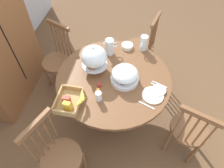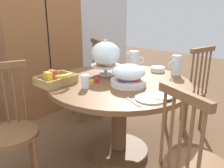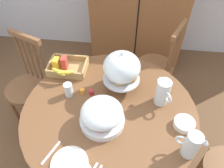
% 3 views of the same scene
% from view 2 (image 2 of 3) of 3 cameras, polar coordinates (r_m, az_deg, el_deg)
% --- Properties ---
extents(ground_plane, '(10.00, 10.00, 0.00)m').
position_cam_2_polar(ground_plane, '(2.50, 1.82, -15.30)').
color(ground_plane, brown).
extents(wall_back, '(4.80, 0.06, 2.60)m').
position_cam_2_polar(wall_back, '(3.53, -22.51, 15.68)').
color(wall_back, silver).
rests_on(wall_back, ground_plane).
extents(wooden_armoire, '(1.18, 0.60, 1.96)m').
position_cam_2_polar(wooden_armoire, '(3.32, -17.64, 10.60)').
color(wooden_armoire, brown).
rests_on(wooden_armoire, ground_plane).
extents(dining_table, '(1.25, 1.25, 0.74)m').
position_cam_2_polar(dining_table, '(2.20, 1.72, -4.38)').
color(dining_table, brown).
rests_on(dining_table, ground_plane).
extents(windsor_chair_near_window, '(0.44, 0.44, 0.97)m').
position_cam_2_polar(windsor_chair_near_window, '(3.04, -5.70, 0.41)').
color(windsor_chair_near_window, brown).
rests_on(windsor_chair_near_window, ground_plane).
extents(windsor_chair_by_cabinet, '(0.44, 0.43, 0.97)m').
position_cam_2_polar(windsor_chair_by_cabinet, '(2.04, -22.78, -10.51)').
color(windsor_chair_by_cabinet, brown).
rests_on(windsor_chair_by_cabinet, ground_plane).
extents(windsor_chair_far_side, '(0.42, 0.42, 0.97)m').
position_cam_2_polar(windsor_chair_far_side, '(2.82, 17.45, -1.82)').
color(windsor_chair_far_side, brown).
rests_on(windsor_chair_far_side, ground_plane).
extents(pastry_stand_with_dome, '(0.28, 0.28, 0.34)m').
position_cam_2_polar(pastry_stand_with_dome, '(2.26, -1.52, 6.90)').
color(pastry_stand_with_dome, silver).
rests_on(pastry_stand_with_dome, dining_table).
extents(fruit_platter_covered, '(0.30, 0.30, 0.18)m').
position_cam_2_polar(fruit_platter_covered, '(2.00, 3.95, 2.05)').
color(fruit_platter_covered, silver).
rests_on(fruit_platter_covered, dining_table).
extents(orange_juice_pitcher, '(0.17, 0.09, 0.19)m').
position_cam_2_polar(orange_juice_pitcher, '(2.38, 14.91, 4.15)').
color(orange_juice_pitcher, silver).
rests_on(orange_juice_pitcher, dining_table).
extents(milk_pitcher, '(0.11, 0.17, 0.20)m').
position_cam_2_polar(milk_pitcher, '(2.45, 5.21, 5.22)').
color(milk_pitcher, silver).
rests_on(milk_pitcher, dining_table).
extents(cereal_basket, '(0.32, 0.30, 0.12)m').
position_cam_2_polar(cereal_basket, '(2.09, -13.13, 1.06)').
color(cereal_basket, tan).
rests_on(cereal_basket, dining_table).
extents(china_plate_large, '(0.22, 0.22, 0.01)m').
position_cam_2_polar(china_plate_large, '(1.75, 9.06, -3.36)').
color(china_plate_large, white).
rests_on(china_plate_large, dining_table).
extents(china_plate_small, '(0.15, 0.15, 0.01)m').
position_cam_2_polar(china_plate_small, '(1.78, 11.80, -2.79)').
color(china_plate_small, white).
rests_on(china_plate_small, china_plate_large).
extents(cereal_bowl, '(0.14, 0.14, 0.04)m').
position_cam_2_polar(cereal_bowl, '(2.48, 10.77, 3.48)').
color(cereal_bowl, white).
rests_on(cereal_bowl, dining_table).
extents(drinking_glass, '(0.06, 0.06, 0.11)m').
position_cam_2_polar(drinking_glass, '(1.95, -6.34, 0.57)').
color(drinking_glass, silver).
rests_on(drinking_glass, dining_table).
extents(jam_jar_strawberry, '(0.04, 0.04, 0.04)m').
position_cam_2_polar(jam_jar_strawberry, '(2.09, -3.49, 0.87)').
color(jam_jar_strawberry, '#B7282D').
rests_on(jam_jar_strawberry, dining_table).
extents(jam_jar_apricot, '(0.04, 0.04, 0.04)m').
position_cam_2_polar(jam_jar_apricot, '(2.04, -4.87, 0.42)').
color(jam_jar_apricot, orange).
rests_on(jam_jar_apricot, dining_table).
extents(table_knife, '(0.08, 0.16, 0.01)m').
position_cam_2_polar(table_knife, '(1.83, 12.62, -2.67)').
color(table_knife, silver).
rests_on(table_knife, dining_table).
extents(dinner_fork, '(0.08, 0.16, 0.01)m').
position_cam_2_polar(dinner_fork, '(1.85, 13.35, -2.52)').
color(dinner_fork, silver).
rests_on(dinner_fork, dining_table).
extents(soup_spoon, '(0.08, 0.16, 0.01)m').
position_cam_2_polar(soup_spoon, '(1.68, 5.15, -4.28)').
color(soup_spoon, silver).
rests_on(soup_spoon, dining_table).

